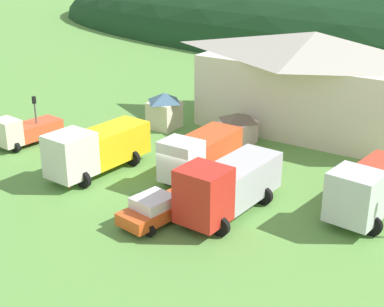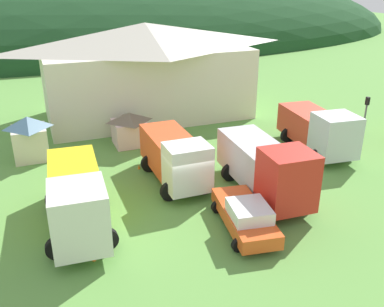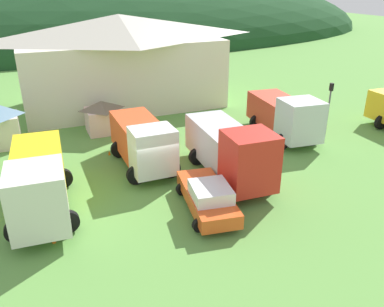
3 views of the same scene
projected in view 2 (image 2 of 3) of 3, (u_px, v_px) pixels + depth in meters
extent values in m
plane|color=#5B9342|center=(188.00, 197.00, 24.21)|extent=(200.00, 200.00, 0.00)
ellipsoid|color=#193D1E|center=(65.00, 40.00, 80.50)|extent=(141.86, 60.00, 26.45)
cube|color=silver|center=(147.00, 83.00, 37.05)|extent=(17.00, 8.62, 5.92)
pyramid|color=#B7B2A3|center=(145.00, 35.00, 35.49)|extent=(18.36, 9.31, 2.07)
cube|color=beige|center=(31.00, 143.00, 28.90)|extent=(2.20, 2.31, 2.22)
pyramid|color=#42667F|center=(27.00, 122.00, 28.32)|extent=(2.38, 2.50, 0.78)
cube|color=beige|center=(130.00, 133.00, 31.40)|extent=(2.35, 2.34, 1.80)
pyramid|color=#6B5B4C|center=(129.00, 117.00, 30.92)|extent=(2.54, 2.53, 0.63)
cube|color=silver|center=(79.00, 217.00, 18.58)|extent=(2.60, 2.89, 2.82)
cube|color=black|center=(78.00, 206.00, 18.22)|extent=(1.44, 2.27, 0.90)
cube|color=yellow|center=(75.00, 184.00, 22.05)|extent=(2.73, 5.06, 2.26)
cylinder|color=black|center=(107.00, 239.00, 19.43)|extent=(1.10, 0.30, 1.10)
cylinder|color=black|center=(58.00, 248.00, 18.83)|extent=(1.10, 0.30, 1.10)
cylinder|color=black|center=(96.00, 194.00, 23.44)|extent=(1.10, 0.30, 1.10)
cylinder|color=black|center=(56.00, 200.00, 22.84)|extent=(1.10, 0.30, 1.10)
cube|color=white|center=(187.00, 167.00, 23.53)|extent=(2.41, 1.99, 2.63)
cube|color=black|center=(188.00, 158.00, 23.22)|extent=(1.30, 1.59, 0.84)
cube|color=#E04C23|center=(168.00, 150.00, 26.49)|extent=(2.42, 4.70, 2.16)
cylinder|color=black|center=(205.00, 185.00, 24.40)|extent=(1.10, 0.30, 1.10)
cylinder|color=black|center=(170.00, 191.00, 23.69)|extent=(1.10, 0.30, 1.10)
cylinder|color=black|center=(181.00, 159.00, 27.87)|extent=(1.10, 0.30, 1.10)
cylinder|color=black|center=(150.00, 164.00, 27.16)|extent=(1.10, 0.30, 1.10)
cube|color=red|center=(287.00, 180.00, 21.65)|extent=(2.61, 2.48, 3.04)
cube|color=black|center=(289.00, 169.00, 21.28)|extent=(1.43, 1.95, 0.97)
cube|color=#B2B2B7|center=(253.00, 158.00, 25.16)|extent=(2.75, 5.43, 2.24)
cylinder|color=black|center=(303.00, 202.00, 22.56)|extent=(1.10, 0.30, 1.10)
cylinder|color=black|center=(266.00, 209.00, 21.92)|extent=(1.10, 0.30, 1.10)
cylinder|color=black|center=(263.00, 168.00, 26.61)|extent=(1.10, 0.30, 1.10)
cylinder|color=black|center=(230.00, 172.00, 25.97)|extent=(1.10, 0.30, 1.10)
cube|color=silver|center=(335.00, 136.00, 27.88)|extent=(2.80, 2.66, 2.78)
cube|color=black|center=(337.00, 127.00, 27.54)|extent=(1.56, 2.06, 0.89)
cube|color=red|center=(307.00, 124.00, 31.14)|extent=(3.02, 4.85, 2.06)
cylinder|color=black|center=(347.00, 153.00, 28.70)|extent=(1.10, 0.30, 1.10)
cylinder|color=black|center=(317.00, 157.00, 28.15)|extent=(1.10, 0.30, 1.10)
cylinder|color=black|center=(315.00, 133.00, 32.43)|extent=(1.10, 0.30, 1.10)
cylinder|color=black|center=(288.00, 135.00, 31.88)|extent=(1.10, 0.30, 1.10)
cube|color=#DF501F|center=(244.00, 216.00, 21.02)|extent=(2.71, 5.41, 0.70)
cube|color=silver|center=(249.00, 211.00, 20.20)|extent=(2.09, 2.31, 0.62)
cylinder|color=black|center=(274.00, 240.00, 19.75)|extent=(0.68, 0.24, 0.68)
cylinder|color=black|center=(239.00, 245.00, 19.40)|extent=(0.68, 0.24, 0.68)
cylinder|color=black|center=(248.00, 203.00, 22.91)|extent=(0.68, 0.24, 0.68)
cylinder|color=black|center=(218.00, 207.00, 22.56)|extent=(0.68, 0.24, 0.68)
cylinder|color=#4C4C51|center=(363.00, 129.00, 29.78)|extent=(0.12, 0.12, 3.45)
cube|color=black|center=(368.00, 101.00, 29.00)|extent=(0.20, 0.24, 0.55)
sphere|color=red|center=(366.00, 100.00, 29.11)|extent=(0.14, 0.14, 0.14)
cone|color=orange|center=(94.00, 260.00, 18.90)|extent=(0.36, 0.36, 0.51)
cone|color=orange|center=(139.00, 169.00, 27.72)|extent=(0.36, 0.36, 0.63)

